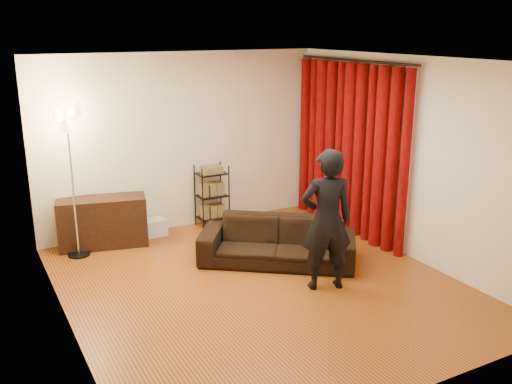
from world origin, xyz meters
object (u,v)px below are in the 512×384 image
sofa (277,241)px  floor_lamp (72,184)px  storage_boxes (156,227)px  media_cabinet (103,222)px  person (326,220)px  wire_shelf (212,196)px

sofa → floor_lamp: size_ratio=0.99×
storage_boxes → media_cabinet: bearing=-176.9°
sofa → media_cabinet: size_ratio=1.66×
storage_boxes → floor_lamp: (-1.20, -0.24, 0.90)m
sofa → person: (0.12, -0.92, 0.56)m
storage_boxes → person: bearing=-65.5°
wire_shelf → floor_lamp: floor_lamp is taller
person → storage_boxes: bearing=-48.3°
sofa → media_cabinet: (-1.90, 1.71, 0.06)m
person → floor_lamp: size_ratio=0.84×
sofa → floor_lamp: floor_lamp is taller
media_cabinet → floor_lamp: floor_lamp is taller
media_cabinet → floor_lamp: (-0.40, -0.20, 0.67)m
person → storage_boxes: 3.03m
media_cabinet → wire_shelf: bearing=15.1°
sofa → media_cabinet: 2.55m
person → media_cabinet: person is taller
sofa → wire_shelf: (-0.16, 1.76, 0.19)m
person → floor_lamp: floor_lamp is taller
floor_lamp → wire_shelf: bearing=6.7°
storage_boxes → floor_lamp: 1.52m
sofa → wire_shelf: 1.78m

